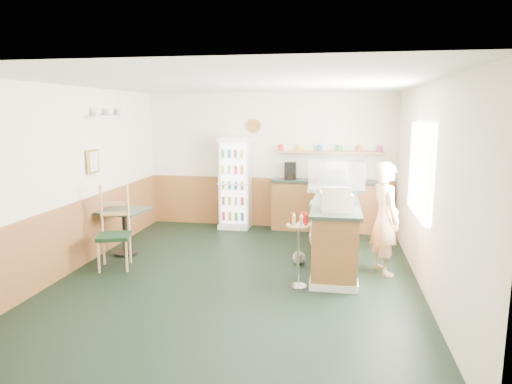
% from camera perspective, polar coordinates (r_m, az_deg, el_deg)
% --- Properties ---
extents(ground, '(6.00, 6.00, 0.00)m').
position_cam_1_polar(ground, '(6.68, -2.18, -10.39)').
color(ground, black).
rests_on(ground, ground).
extents(room_envelope, '(5.04, 6.02, 2.72)m').
position_cam_1_polar(room_envelope, '(7.07, -2.81, 3.47)').
color(room_envelope, '#F0E5CC').
rests_on(room_envelope, ground).
extents(service_counter, '(0.68, 3.01, 1.01)m').
position_cam_1_polar(service_counter, '(7.43, 9.85, -4.70)').
color(service_counter, '#966330').
rests_on(service_counter, ground).
extents(back_counter, '(2.24, 0.42, 1.69)m').
position_cam_1_polar(back_counter, '(9.09, 8.90, -1.42)').
color(back_counter, '#966330').
rests_on(back_counter, ground).
extents(drinks_fridge, '(0.61, 0.52, 1.84)m').
position_cam_1_polar(drinks_fridge, '(9.18, -2.63, 1.16)').
color(drinks_fridge, white).
rests_on(drinks_fridge, ground).
extents(display_case, '(0.93, 0.49, 0.53)m').
position_cam_1_polar(display_case, '(7.73, 10.04, 2.02)').
color(display_case, silver).
rests_on(display_case, service_counter).
extents(cash_register, '(0.46, 0.48, 0.24)m').
position_cam_1_polar(cash_register, '(6.25, 9.98, -1.19)').
color(cash_register, beige).
rests_on(cash_register, service_counter).
extents(shopkeeper, '(0.56, 0.65, 1.63)m').
position_cam_1_polar(shopkeeper, '(6.79, 15.83, -3.22)').
color(shopkeeper, tan).
rests_on(shopkeeper, ground).
extents(condiment_stand, '(0.32, 0.32, 1.00)m').
position_cam_1_polar(condiment_stand, '(6.09, 5.31, -6.02)').
color(condiment_stand, silver).
rests_on(condiment_stand, ground).
extents(newspaper_rack, '(0.09, 0.42, 0.67)m').
position_cam_1_polar(newspaper_rack, '(7.42, 7.11, -3.79)').
color(newspaper_rack, black).
rests_on(newspaper_rack, ground).
extents(cafe_table, '(0.75, 0.75, 0.75)m').
position_cam_1_polar(cafe_table, '(7.78, -16.10, -3.74)').
color(cafe_table, black).
rests_on(cafe_table, ground).
extents(cafe_chair, '(0.58, 0.58, 1.24)m').
position_cam_1_polar(cafe_chair, '(7.20, -17.04, -3.93)').
color(cafe_chair, black).
rests_on(cafe_chair, ground).
extents(dog_doorstop, '(0.20, 0.26, 0.24)m').
position_cam_1_polar(dog_doorstop, '(7.13, 5.38, -8.11)').
color(dog_doorstop, gray).
rests_on(dog_doorstop, ground).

